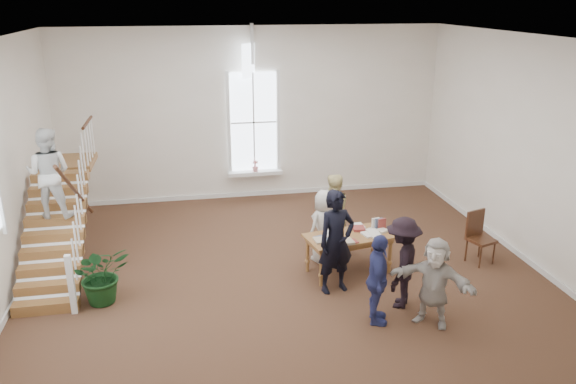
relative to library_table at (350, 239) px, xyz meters
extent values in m
plane|color=#462B1B|center=(-1.24, 0.35, -0.71)|extent=(10.00, 10.00, 0.00)
plane|color=silver|center=(-1.24, 4.85, 1.54)|extent=(10.00, 0.00, 10.00)
plane|color=silver|center=(-1.24, -4.15, 1.54)|extent=(10.00, 0.00, 10.00)
plane|color=silver|center=(3.76, 0.35, 1.54)|extent=(0.00, 9.00, 9.00)
plane|color=white|center=(-1.24, 0.35, 3.79)|extent=(10.00, 10.00, 0.00)
cube|color=white|center=(-1.24, 4.67, -0.01)|extent=(1.45, 0.28, 0.10)
plane|color=white|center=(-1.24, 4.79, 1.34)|extent=(2.60, 0.00, 2.60)
plane|color=white|center=(-1.24, 4.79, 2.94)|extent=(0.60, 0.60, 0.85)
cube|color=white|center=(-1.24, 4.82, -0.65)|extent=(10.00, 0.04, 0.12)
imported|color=pink|center=(-1.24, 4.64, 0.19)|extent=(0.17, 0.17, 0.30)
cube|color=brown|center=(-5.59, -0.45, -0.61)|extent=(1.10, 0.30, 0.20)
cube|color=brown|center=(-5.59, -0.15, -0.41)|extent=(1.10, 0.30, 0.20)
cube|color=brown|center=(-5.59, 0.15, -0.21)|extent=(1.10, 0.30, 0.20)
cube|color=brown|center=(-5.59, 0.45, -0.01)|extent=(1.10, 0.30, 0.20)
cube|color=brown|center=(-5.59, 0.75, 0.19)|extent=(1.10, 0.30, 0.20)
cube|color=brown|center=(-5.59, 1.05, 0.39)|extent=(1.10, 0.30, 0.20)
cube|color=brown|center=(-5.59, 1.35, 0.59)|extent=(1.10, 0.30, 0.20)
cube|color=brown|center=(-5.59, 1.65, 0.79)|extent=(1.10, 0.30, 0.20)
cube|color=brown|center=(-5.59, 1.95, 0.99)|extent=(1.10, 0.30, 0.20)
cube|color=brown|center=(-5.59, 2.85, 1.03)|extent=(1.10, 1.20, 0.12)
cube|color=white|center=(-5.10, -0.60, -0.16)|extent=(0.10, 0.10, 1.10)
cylinder|color=#36210E|center=(-5.09, 0.75, 1.04)|extent=(0.07, 2.74, 1.86)
imported|color=silver|center=(-5.59, 1.05, 1.35)|extent=(0.94, 0.79, 1.72)
cube|color=brown|center=(-0.01, 0.00, 0.06)|extent=(1.82, 1.15, 0.05)
cube|color=brown|center=(-0.01, 0.00, -0.02)|extent=(1.68, 1.01, 0.10)
cylinder|color=brown|center=(-0.67, -0.46, -0.34)|extent=(0.07, 0.07, 0.74)
cylinder|color=brown|center=(0.78, -0.18, -0.34)|extent=(0.07, 0.07, 0.74)
cylinder|color=brown|center=(-0.80, 0.18, -0.34)|extent=(0.07, 0.07, 0.74)
cylinder|color=brown|center=(0.66, 0.46, -0.34)|extent=(0.07, 0.07, 0.74)
cube|color=silver|center=(0.48, -0.02, 0.10)|extent=(0.20, 0.28, 0.04)
cube|color=beige|center=(0.48, 0.11, 0.10)|extent=(0.27, 0.25, 0.04)
cube|color=tan|center=(-0.64, -0.16, 0.10)|extent=(0.22, 0.30, 0.03)
cube|color=silver|center=(0.35, -0.06, 0.10)|extent=(0.26, 0.32, 0.03)
cube|color=#4C5972|center=(-0.45, -0.24, 0.11)|extent=(0.19, 0.25, 0.05)
cube|color=maroon|center=(0.25, 0.23, 0.11)|extent=(0.26, 0.28, 0.06)
cube|color=white|center=(-0.32, 0.15, 0.11)|extent=(0.33, 0.33, 0.06)
cube|color=#BFB299|center=(-0.44, -0.30, 0.09)|extent=(0.30, 0.34, 0.02)
cube|color=silver|center=(-0.38, 0.01, 0.09)|extent=(0.28, 0.31, 0.02)
cube|color=beige|center=(0.68, 0.05, 0.10)|extent=(0.26, 0.25, 0.05)
cube|color=tan|center=(-0.14, -0.32, 0.11)|extent=(0.23, 0.29, 0.05)
cube|color=silver|center=(0.48, -0.18, 0.10)|extent=(0.23, 0.26, 0.04)
cube|color=#4C5972|center=(-0.60, -0.09, 0.10)|extent=(0.28, 0.31, 0.03)
cube|color=maroon|center=(-0.02, -0.30, 0.09)|extent=(0.19, 0.23, 0.02)
cube|color=white|center=(0.29, 0.35, 0.11)|extent=(0.21, 0.29, 0.05)
cube|color=#BFB299|center=(0.28, 0.27, 0.10)|extent=(0.17, 0.27, 0.03)
imported|color=black|center=(-0.46, -0.65, 0.27)|extent=(0.81, 0.63, 1.96)
imported|color=beige|center=(-0.36, 0.60, 0.05)|extent=(0.89, 0.77, 1.53)
imported|color=beige|center=(-0.06, 1.10, 0.14)|extent=(0.99, 0.88, 1.69)
imported|color=navy|center=(-0.07, -1.83, 0.08)|extent=(0.62, 1.00, 1.58)
imported|color=black|center=(0.53, -1.38, 0.12)|extent=(1.09, 1.23, 1.65)
imported|color=beige|center=(0.83, -2.03, 0.06)|extent=(1.38, 1.28, 1.54)
imported|color=#103413|center=(-4.64, -0.28, -0.17)|extent=(1.21, 1.14, 1.08)
cube|color=#36210E|center=(2.76, -0.10, -0.21)|extent=(0.59, 0.59, 0.06)
cube|color=#36210E|center=(2.70, 0.10, 0.09)|extent=(0.46, 0.19, 0.56)
cylinder|color=#36210E|center=(2.64, -0.34, -0.46)|extent=(0.04, 0.04, 0.49)
cylinder|color=#36210E|center=(3.00, -0.22, -0.46)|extent=(0.04, 0.04, 0.49)
cylinder|color=#36210E|center=(2.52, 0.02, -0.46)|extent=(0.04, 0.04, 0.49)
cylinder|color=#36210E|center=(2.88, 0.14, -0.46)|extent=(0.04, 0.04, 0.49)
camera|label=1|loc=(-3.04, -9.62, 4.49)|focal=35.00mm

